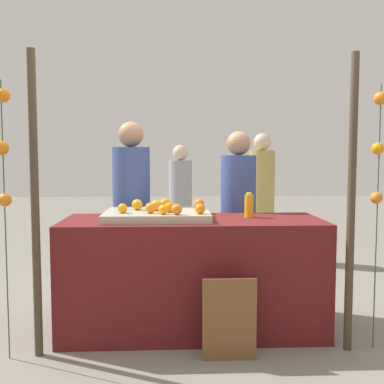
{
  "coord_description": "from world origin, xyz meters",
  "views": [
    {
      "loc": [
        -0.16,
        -3.45,
        1.37
      ],
      "look_at": [
        0.0,
        0.15,
        1.09
      ],
      "focal_mm": 41.78,
      "sensor_mm": 36.0,
      "label": 1
    }
  ],
  "objects_px": {
    "juice_bottle": "(249,206)",
    "vendor_right": "(238,225)",
    "stall_counter": "(193,275)",
    "chalkboard_sign": "(229,320)",
    "orange_0": "(199,204)",
    "orange_1": "(150,208)",
    "vendor_left": "(132,221)"
  },
  "relations": [
    {
      "from": "orange_1",
      "to": "vendor_left",
      "type": "xyz_separation_m",
      "value": [
        -0.21,
        0.7,
        -0.2
      ]
    },
    {
      "from": "chalkboard_sign",
      "to": "vendor_right",
      "type": "distance_m",
      "value": 1.22
    },
    {
      "from": "orange_1",
      "to": "vendor_right",
      "type": "bearing_deg",
      "value": 41.06
    },
    {
      "from": "stall_counter",
      "to": "vendor_left",
      "type": "distance_m",
      "value": 0.87
    },
    {
      "from": "chalkboard_sign",
      "to": "vendor_right",
      "type": "relative_size",
      "value": 0.36
    },
    {
      "from": "vendor_left",
      "to": "chalkboard_sign",
      "type": "bearing_deg",
      "value": -56.75
    },
    {
      "from": "stall_counter",
      "to": "orange_1",
      "type": "xyz_separation_m",
      "value": [
        -0.33,
        -0.1,
        0.54
      ]
    },
    {
      "from": "stall_counter",
      "to": "chalkboard_sign",
      "type": "bearing_deg",
      "value": -67.9
    },
    {
      "from": "juice_bottle",
      "to": "chalkboard_sign",
      "type": "relative_size",
      "value": 0.35
    },
    {
      "from": "orange_0",
      "to": "orange_1",
      "type": "bearing_deg",
      "value": -144.9
    },
    {
      "from": "stall_counter",
      "to": "vendor_right",
      "type": "xyz_separation_m",
      "value": [
        0.44,
        0.56,
        0.3
      ]
    },
    {
      "from": "orange_0",
      "to": "juice_bottle",
      "type": "distance_m",
      "value": 0.41
    },
    {
      "from": "vendor_left",
      "to": "vendor_right",
      "type": "bearing_deg",
      "value": -2.25
    },
    {
      "from": "orange_0",
      "to": "juice_bottle",
      "type": "bearing_deg",
      "value": -12.66
    },
    {
      "from": "juice_bottle",
      "to": "chalkboard_sign",
      "type": "xyz_separation_m",
      "value": [
        -0.23,
        -0.62,
        -0.71
      ]
    },
    {
      "from": "stall_counter",
      "to": "juice_bottle",
      "type": "bearing_deg",
      "value": 9.75
    },
    {
      "from": "orange_0",
      "to": "vendor_right",
      "type": "distance_m",
      "value": 0.6
    },
    {
      "from": "orange_0",
      "to": "stall_counter",
      "type": "bearing_deg",
      "value": -109.0
    },
    {
      "from": "orange_1",
      "to": "vendor_right",
      "type": "distance_m",
      "value": 1.04
    },
    {
      "from": "orange_0",
      "to": "chalkboard_sign",
      "type": "height_order",
      "value": "orange_0"
    },
    {
      "from": "chalkboard_sign",
      "to": "vendor_right",
      "type": "xyz_separation_m",
      "value": [
        0.22,
        1.11,
        0.47
      ]
    },
    {
      "from": "vendor_right",
      "to": "chalkboard_sign",
      "type": "bearing_deg",
      "value": -101.15
    },
    {
      "from": "stall_counter",
      "to": "orange_0",
      "type": "xyz_separation_m",
      "value": [
        0.06,
        0.17,
        0.55
      ]
    },
    {
      "from": "stall_counter",
      "to": "orange_1",
      "type": "distance_m",
      "value": 0.64
    },
    {
      "from": "juice_bottle",
      "to": "vendor_right",
      "type": "relative_size",
      "value": 0.13
    },
    {
      "from": "orange_0",
      "to": "juice_bottle",
      "type": "relative_size",
      "value": 0.42
    },
    {
      "from": "stall_counter",
      "to": "orange_0",
      "type": "height_order",
      "value": "orange_0"
    },
    {
      "from": "juice_bottle",
      "to": "vendor_right",
      "type": "xyz_separation_m",
      "value": [
        -0.01,
        0.49,
        -0.24
      ]
    },
    {
      "from": "orange_0",
      "to": "vendor_left",
      "type": "xyz_separation_m",
      "value": [
        -0.59,
        0.44,
        -0.2
      ]
    },
    {
      "from": "chalkboard_sign",
      "to": "vendor_right",
      "type": "height_order",
      "value": "vendor_right"
    },
    {
      "from": "orange_1",
      "to": "vendor_left",
      "type": "height_order",
      "value": "vendor_left"
    },
    {
      "from": "juice_bottle",
      "to": "vendor_right",
      "type": "distance_m",
      "value": 0.54
    }
  ]
}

